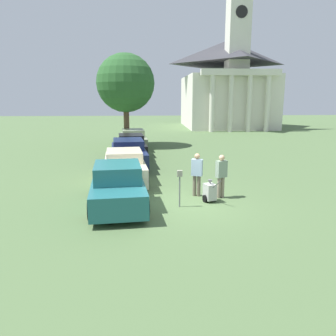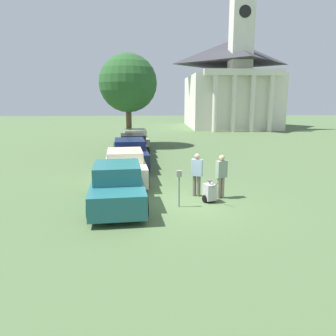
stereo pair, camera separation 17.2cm
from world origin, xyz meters
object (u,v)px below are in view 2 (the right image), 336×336
at_px(parked_car_cream, 125,166).
at_px(parking_meter, 179,182).
at_px(parked_car_black, 133,146).
at_px(person_supervisor, 221,174).
at_px(parked_car_navy, 130,153).
at_px(parked_car_teal, 117,186).
at_px(church, 231,80).
at_px(parked_car_sage, 135,139).
at_px(person_worker, 197,172).
at_px(equipment_cart, 210,192).

height_order(parked_car_cream, parking_meter, parked_car_cream).
xyz_separation_m(parked_car_black, person_supervisor, (3.90, -9.68, 0.29)).
xyz_separation_m(parked_car_navy, parked_car_black, (0.00, 3.33, -0.05)).
bearing_deg(parked_car_navy, parked_car_black, 84.44).
relative_size(parked_car_teal, church, 0.20).
distance_m(parked_car_cream, person_supervisor, 4.88).
relative_size(parked_car_navy, parked_car_sage, 1.01).
height_order(parked_car_cream, parked_car_sage, parked_car_cream).
relative_size(person_worker, equipment_cart, 1.71).
relative_size(parked_car_black, person_supervisor, 2.96).
bearing_deg(person_supervisor, parked_car_black, -93.11).
bearing_deg(equipment_cart, parked_car_teal, 162.93).
bearing_deg(parked_car_navy, parking_meter, -78.86).
xyz_separation_m(parked_car_cream, parked_car_black, (0.00, 6.77, -0.02)).
distance_m(parked_car_black, equipment_cart, 10.71).
height_order(parked_car_navy, person_supervisor, person_supervisor).
height_order(person_supervisor, equipment_cart, person_supervisor).
xyz_separation_m(person_supervisor, church, (7.66, 31.12, 5.06)).
bearing_deg(parked_car_sage, person_worker, -82.40).
bearing_deg(parked_car_cream, parked_car_sage, 84.43).
relative_size(person_worker, person_supervisor, 1.01).
height_order(parking_meter, equipment_cart, parking_meter).
bearing_deg(parked_car_black, parked_car_cream, -95.57).
xyz_separation_m(parked_car_sage, equipment_cart, (3.38, -13.62, -0.29)).
distance_m(parked_car_teal, parked_car_navy, 6.97).
xyz_separation_m(parking_meter, equipment_cart, (1.18, 0.51, -0.54)).
xyz_separation_m(parked_car_cream, equipment_cart, (3.38, -3.39, -0.31)).
height_order(parked_car_navy, equipment_cart, parked_car_navy).
relative_size(parking_meter, person_worker, 0.78).
relative_size(parked_car_navy, parking_meter, 4.06).
relative_size(parking_meter, person_supervisor, 0.79).
bearing_deg(parked_car_cream, church, 62.15).
bearing_deg(person_worker, parked_car_black, -50.98).
height_order(parked_car_teal, parked_car_black, parked_car_teal).
distance_m(parked_car_cream, parked_car_black, 6.77).
bearing_deg(church, parked_car_navy, -115.01).
relative_size(parked_car_black, equipment_cart, 5.02).
distance_m(parked_car_sage, parking_meter, 14.30).
height_order(parked_car_cream, person_supervisor, person_supervisor).
distance_m(parked_car_black, church, 24.94).
xyz_separation_m(parked_car_cream, parked_car_navy, (0.00, 3.43, 0.03)).
height_order(parked_car_black, person_worker, person_worker).
bearing_deg(person_worker, parked_car_cream, -19.76).
relative_size(parked_car_cream, person_worker, 2.95).
relative_size(equipment_cart, church, 0.04).
height_order(parking_meter, person_supervisor, person_supervisor).
bearing_deg(person_supervisor, parking_meter, 4.88).
bearing_deg(equipment_cart, parked_car_navy, 96.73).
distance_m(parked_car_black, person_worker, 9.86).
bearing_deg(parked_car_teal, parked_car_cream, 84.45).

